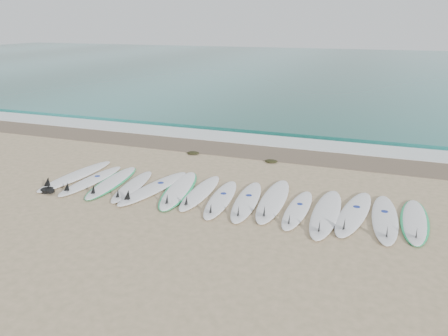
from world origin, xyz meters
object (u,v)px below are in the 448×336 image
(surfboard_0, at_px, (74,176))
(leash_coil, at_px, (48,190))
(surfboard_7, at_px, (220,199))
(surfboard_14, at_px, (415,221))

(surfboard_0, bearing_deg, leash_coil, -82.96)
(surfboard_7, bearing_deg, surfboard_0, 171.96)
(surfboard_0, relative_size, surfboard_7, 1.12)
(surfboard_0, relative_size, leash_coil, 6.20)
(surfboard_0, height_order, surfboard_14, surfboard_0)
(surfboard_0, xyz_separation_m, leash_coil, (0.04, -1.10, -0.01))
(surfboard_7, height_order, leash_coil, surfboard_7)
(surfboard_14, relative_size, leash_coil, 5.37)
(surfboard_0, distance_m, leash_coil, 1.11)
(leash_coil, bearing_deg, surfboard_0, 92.25)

